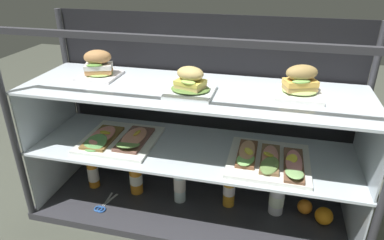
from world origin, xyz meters
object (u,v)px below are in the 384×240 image
at_px(juice_bottle_front_fourth, 93,170).
at_px(juice_bottle_back_right, 229,188).
at_px(plated_roll_sandwich_center, 300,85).
at_px(open_sandwich_tray_left_of_center, 119,139).
at_px(plated_roll_sandwich_far_right, 99,66).
at_px(juice_bottle_front_second, 180,182).
at_px(kitchen_scissors, 102,207).
at_px(orange_fruit_near_left_post, 324,216).
at_px(juice_bottle_tucked_behind, 136,176).
at_px(juice_bottle_front_right_end, 277,199).
at_px(plated_roll_sandwich_near_right_corner, 190,85).
at_px(open_sandwich_tray_far_right, 269,160).
at_px(orange_fruit_beside_bottles, 305,207).

xyz_separation_m(juice_bottle_front_fourth, juice_bottle_back_right, (0.72, 0.02, -0.00)).
xyz_separation_m(plated_roll_sandwich_center, open_sandwich_tray_left_of_center, (-0.78, -0.05, -0.32)).
relative_size(plated_roll_sandwich_far_right, juice_bottle_front_second, 0.66).
distance_m(plated_roll_sandwich_far_right, kitchen_scissors, 0.69).
bearing_deg(juice_bottle_front_fourth, juice_bottle_back_right, 1.51).
bearing_deg(kitchen_scissors, orange_fruit_near_left_post, 8.04).
height_order(juice_bottle_back_right, orange_fruit_near_left_post, juice_bottle_back_right).
xyz_separation_m(open_sandwich_tray_left_of_center, juice_bottle_front_second, (0.28, 0.05, -0.24)).
distance_m(juice_bottle_tucked_behind, juice_bottle_front_right_end, 0.71).
distance_m(open_sandwich_tray_left_of_center, juice_bottle_tucked_behind, 0.26).
distance_m(plated_roll_sandwich_near_right_corner, juice_bottle_front_right_end, 0.71).
height_order(plated_roll_sandwich_center, open_sandwich_tray_far_right, plated_roll_sandwich_center).
relative_size(juice_bottle_tucked_behind, kitchen_scissors, 1.53).
distance_m(plated_roll_sandwich_near_right_corner, open_sandwich_tray_left_of_center, 0.47).
bearing_deg(juice_bottle_front_right_end, open_sandwich_tray_far_right, -120.73).
bearing_deg(orange_fruit_near_left_post, plated_roll_sandwich_near_right_corner, -172.12).
height_order(juice_bottle_front_fourth, juice_bottle_front_right_end, juice_bottle_front_fourth).
xyz_separation_m(plated_roll_sandwich_center, orange_fruit_near_left_post, (0.19, 0.00, -0.62)).
distance_m(plated_roll_sandwich_far_right, plated_roll_sandwich_center, 0.88).
bearing_deg(juice_bottle_front_second, juice_bottle_back_right, 5.79).
distance_m(orange_fruit_beside_bottles, kitchen_scissors, 0.99).
height_order(plated_roll_sandwich_center, open_sandwich_tray_left_of_center, plated_roll_sandwich_center).
bearing_deg(open_sandwich_tray_left_of_center, juice_bottle_front_second, 11.13).
distance_m(orange_fruit_near_left_post, kitchen_scissors, 1.06).
xyz_separation_m(open_sandwich_tray_left_of_center, juice_bottle_tucked_behind, (0.04, 0.07, -0.24)).
bearing_deg(plated_roll_sandwich_near_right_corner, open_sandwich_tray_far_right, 2.10).
relative_size(plated_roll_sandwich_near_right_corner, juice_bottle_tucked_behind, 0.76).
relative_size(juice_bottle_front_fourth, orange_fruit_beside_bottles, 3.49).
relative_size(plated_roll_sandwich_near_right_corner, juice_bottle_front_fourth, 0.76).
height_order(juice_bottle_tucked_behind, juice_bottle_back_right, juice_bottle_tucked_behind).
bearing_deg(juice_bottle_front_right_end, orange_fruit_near_left_post, -6.96).
xyz_separation_m(plated_roll_sandwich_center, orange_fruit_beside_bottles, (0.11, 0.06, -0.63)).
xyz_separation_m(open_sandwich_tray_far_right, juice_bottle_front_second, (-0.41, 0.07, -0.24)).
bearing_deg(juice_bottle_back_right, juice_bottle_front_second, -174.21).
distance_m(plated_roll_sandwich_near_right_corner, juice_bottle_front_fourth, 0.80).
bearing_deg(juice_bottle_front_right_end, open_sandwich_tray_left_of_center, -173.97).
xyz_separation_m(plated_roll_sandwich_near_right_corner, orange_fruit_beside_bottles, (0.53, 0.14, -0.62)).
bearing_deg(open_sandwich_tray_far_right, plated_roll_sandwich_near_right_corner, -177.90).
relative_size(plated_roll_sandwich_center, juice_bottle_back_right, 0.80).
bearing_deg(juice_bottle_tucked_behind, orange_fruit_beside_bottles, 2.71).
height_order(plated_roll_sandwich_far_right, juice_bottle_front_fourth, plated_roll_sandwich_far_right).
bearing_deg(kitchen_scissors, juice_bottle_front_fourth, 128.14).
relative_size(plated_roll_sandwich_center, juice_bottle_tucked_behind, 0.74).
bearing_deg(open_sandwich_tray_far_right, juice_bottle_tucked_behind, 172.51).
relative_size(plated_roll_sandwich_far_right, plated_roll_sandwich_center, 0.96).
distance_m(plated_roll_sandwich_near_right_corner, open_sandwich_tray_far_right, 0.46).
xyz_separation_m(plated_roll_sandwich_near_right_corner, juice_bottle_front_right_end, (0.40, 0.11, -0.58)).
relative_size(open_sandwich_tray_far_right, juice_bottle_back_right, 1.49).
height_order(plated_roll_sandwich_near_right_corner, kitchen_scissors, plated_roll_sandwich_near_right_corner).
bearing_deg(open_sandwich_tray_left_of_center, juice_bottle_front_fourth, 163.28).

